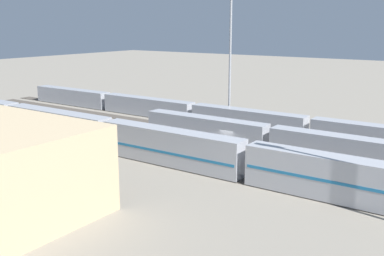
{
  "coord_description": "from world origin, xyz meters",
  "views": [
    {
      "loc": [
        -36.17,
        61.16,
        19.49
      ],
      "look_at": [
        5.74,
        0.67,
        2.5
      ],
      "focal_mm": 42.28,
      "sensor_mm": 36.0,
      "label": 1
    }
  ],
  "objects_px": {
    "train_on_track_0": "(247,120)",
    "train_on_track_5": "(170,147)",
    "train_on_track_2": "(270,138)",
    "light_mast_2": "(231,22)"
  },
  "relations": [
    {
      "from": "train_on_track_0",
      "to": "train_on_track_5",
      "type": "bearing_deg",
      "value": 92.48
    },
    {
      "from": "train_on_track_5",
      "to": "train_on_track_2",
      "type": "xyz_separation_m",
      "value": [
        -8.26,
        -15.0,
        -0.58
      ]
    },
    {
      "from": "train_on_track_5",
      "to": "light_mast_2",
      "type": "bearing_deg",
      "value": -76.45
    },
    {
      "from": "light_mast_2",
      "to": "train_on_track_5",
      "type": "bearing_deg",
      "value": 103.55
    },
    {
      "from": "train_on_track_0",
      "to": "train_on_track_2",
      "type": "xyz_separation_m",
      "value": [
        -9.34,
        10.0,
        0.0
      ]
    },
    {
      "from": "train_on_track_5",
      "to": "train_on_track_0",
      "type": "bearing_deg",
      "value": -87.52
    },
    {
      "from": "train_on_track_0",
      "to": "train_on_track_2",
      "type": "bearing_deg",
      "value": 133.05
    },
    {
      "from": "train_on_track_5",
      "to": "train_on_track_2",
      "type": "distance_m",
      "value": 17.13
    },
    {
      "from": "train_on_track_0",
      "to": "train_on_track_2",
      "type": "height_order",
      "value": "same"
    },
    {
      "from": "train_on_track_0",
      "to": "light_mast_2",
      "type": "xyz_separation_m",
      "value": [
        5.72,
        -3.24,
        17.8
      ]
    }
  ]
}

